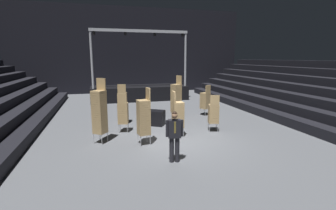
# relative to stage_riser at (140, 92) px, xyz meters

# --- Properties ---
(ground_plane) EXTENTS (22.00, 30.00, 0.10)m
(ground_plane) POSITION_rel_stage_riser_xyz_m (-0.00, -10.33, -0.70)
(ground_plane) COLOR #515459
(arena_end_wall) EXTENTS (22.00, 0.30, 8.00)m
(arena_end_wall) POSITION_rel_stage_riser_xyz_m (-0.00, 4.67, 3.35)
(arena_end_wall) COLOR black
(arena_end_wall) RESTS_ON ground_plane
(bleacher_bank_right) EXTENTS (5.25, 24.00, 3.15)m
(bleacher_bank_right) POSITION_rel_stage_riser_xyz_m (8.38, -9.33, 0.93)
(bleacher_bank_right) COLOR black
(bleacher_bank_right) RESTS_ON ground_plane
(stage_riser) EXTENTS (7.54, 2.54, 5.35)m
(stage_riser) POSITION_rel_stage_riser_xyz_m (0.00, 0.00, 0.00)
(stage_riser) COLOR black
(stage_riser) RESTS_ON ground_plane
(man_with_tie) EXTENTS (0.57, 0.29, 1.69)m
(man_with_tie) POSITION_rel_stage_riser_xyz_m (-0.78, -12.36, 0.30)
(man_with_tie) COLOR black
(man_with_tie) RESTS_ON ground_plane
(chair_stack_front_left) EXTENTS (0.44, 0.44, 1.96)m
(chair_stack_front_left) POSITION_rel_stage_riser_xyz_m (0.12, -9.83, 0.34)
(chair_stack_front_left) COLOR #B2B5BA
(chair_stack_front_left) RESTS_ON ground_plane
(chair_stack_front_right) EXTENTS (0.54, 0.54, 1.71)m
(chair_stack_front_right) POSITION_rel_stage_riser_xyz_m (1.92, -9.56, 0.21)
(chair_stack_front_right) COLOR #B2B5BA
(chair_stack_front_right) RESTS_ON ground_plane
(chair_stack_mid_left) EXTENTS (0.58, 0.58, 2.39)m
(chair_stack_mid_left) POSITION_rel_stage_riser_xyz_m (0.95, -6.92, 0.55)
(chair_stack_mid_left) COLOR #B2B5BA
(chair_stack_mid_left) RESTS_ON ground_plane
(chair_stack_mid_right) EXTENTS (0.59, 0.59, 1.79)m
(chair_stack_mid_right) POSITION_rel_stage_riser_xyz_m (2.86, -6.48, 0.25)
(chair_stack_mid_right) COLOR #B2B5BA
(chair_stack_mid_right) RESTS_ON ground_plane
(chair_stack_mid_centre) EXTENTS (0.62, 0.62, 2.56)m
(chair_stack_mid_centre) POSITION_rel_stage_riser_xyz_m (-3.08, -9.81, 0.63)
(chair_stack_mid_centre) COLOR #B2B5BA
(chair_stack_mid_centre) RESTS_ON ground_plane
(chair_stack_rear_left) EXTENTS (0.53, 0.53, 1.79)m
(chair_stack_rear_left) POSITION_rel_stage_riser_xyz_m (-2.07, -8.58, 0.25)
(chair_stack_rear_left) COLOR #B2B5BA
(chair_stack_rear_left) RESTS_ON ground_plane
(chair_stack_rear_right) EXTENTS (0.50, 0.50, 2.22)m
(chair_stack_rear_right) POSITION_rel_stage_riser_xyz_m (-1.44, -10.44, 0.46)
(chair_stack_rear_right) COLOR #B2B5BA
(chair_stack_rear_right) RESTS_ON ground_plane
(chair_stack_rear_centre) EXTENTS (0.51, 0.51, 2.05)m
(chair_stack_rear_centre) POSITION_rel_stage_riser_xyz_m (-1.96, -7.11, 0.38)
(chair_stack_rear_centre) COLOR #B2B5BA
(chair_stack_rear_centre) RESTS_ON ground_plane
(equipment_road_case) EXTENTS (1.08, 0.99, 0.75)m
(equipment_road_case) POSITION_rel_stage_riser_xyz_m (-0.42, -7.83, -0.27)
(equipment_road_case) COLOR black
(equipment_road_case) RESTS_ON ground_plane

